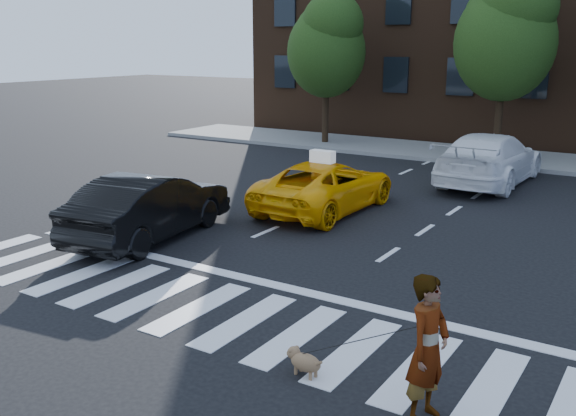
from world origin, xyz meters
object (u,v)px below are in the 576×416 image
at_px(tree_left, 327,42).
at_px(taxi, 326,186).
at_px(tree_mid, 507,31).
at_px(woman, 428,349).
at_px(white_suv, 490,159).
at_px(dog, 303,361).
at_px(black_sedan, 150,206).

height_order(tree_left, taxi, tree_left).
bearing_deg(taxi, tree_mid, -100.20).
bearing_deg(taxi, woman, 126.79).
distance_m(tree_left, white_suv, 10.05).
relative_size(taxi, woman, 2.63).
height_order(tree_left, white_suv, tree_left).
distance_m(white_suv, dog, 13.83).
bearing_deg(tree_left, tree_mid, -0.00).
height_order(tree_left, woman, tree_left).
xyz_separation_m(tree_mid, white_suv, (0.87, -4.24, -4.03)).
xyz_separation_m(tree_left, tree_mid, (7.50, -0.00, 0.41)).
distance_m(tree_left, taxi, 12.04).
distance_m(taxi, white_suv, 6.41).
height_order(white_suv, dog, white_suv).
bearing_deg(black_sedan, dog, 142.55).
bearing_deg(woman, dog, 95.15).
height_order(taxi, dog, taxi).
bearing_deg(taxi, white_suv, -115.17).
height_order(taxi, woman, woman).
bearing_deg(tree_left, woman, -57.66).
distance_m(tree_mid, woman, 18.94).
bearing_deg(black_sedan, taxi, -124.29).
distance_m(tree_mid, white_suv, 5.91).
bearing_deg(dog, tree_mid, 107.64).
relative_size(woman, dog, 2.91).
bearing_deg(black_sedan, tree_left, -84.74).
bearing_deg(taxi, tree_left, -60.14).
bearing_deg(taxi, dog, 117.95).
relative_size(tree_mid, dog, 11.21).
distance_m(taxi, woman, 10.02).
bearing_deg(tree_left, taxi, -60.89).
height_order(black_sedan, woman, woman).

